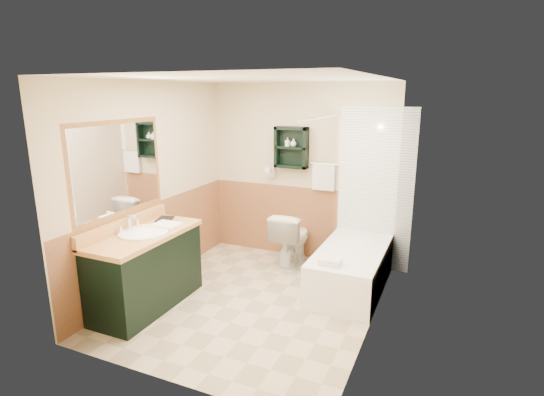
{
  "coord_description": "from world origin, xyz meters",
  "views": [
    {
      "loc": [
        1.93,
        -3.88,
        2.27
      ],
      "look_at": [
        0.15,
        0.2,
        1.15
      ],
      "focal_mm": 28.0,
      "sensor_mm": 36.0,
      "label": 1
    }
  ],
  "objects_px": {
    "vanity": "(146,270)",
    "bathtub": "(351,268)",
    "wall_shelf": "(291,147)",
    "toilet": "(292,239)",
    "hair_dryer": "(272,171)",
    "soap_bottle_b": "(293,143)",
    "soap_bottle_a": "(288,144)",
    "vanity_book": "(157,210)"
  },
  "relations": [
    {
      "from": "vanity",
      "to": "bathtub",
      "type": "bearing_deg",
      "value": 34.6
    },
    {
      "from": "wall_shelf",
      "to": "toilet",
      "type": "bearing_deg",
      "value": -65.37
    },
    {
      "from": "vanity",
      "to": "toilet",
      "type": "bearing_deg",
      "value": 59.46
    },
    {
      "from": "hair_dryer",
      "to": "vanity",
      "type": "relative_size",
      "value": 0.18
    },
    {
      "from": "hair_dryer",
      "to": "soap_bottle_b",
      "type": "distance_m",
      "value": 0.52
    },
    {
      "from": "bathtub",
      "to": "vanity",
      "type": "bearing_deg",
      "value": -145.4
    },
    {
      "from": "vanity",
      "to": "soap_bottle_b",
      "type": "relative_size",
      "value": 12.7
    },
    {
      "from": "vanity",
      "to": "wall_shelf",
      "type": "bearing_deg",
      "value": 65.47
    },
    {
      "from": "vanity",
      "to": "soap_bottle_a",
      "type": "relative_size",
      "value": 11.4
    },
    {
      "from": "hair_dryer",
      "to": "bathtub",
      "type": "relative_size",
      "value": 0.16
    },
    {
      "from": "hair_dryer",
      "to": "soap_bottle_a",
      "type": "bearing_deg",
      "value": -6.87
    },
    {
      "from": "wall_shelf",
      "to": "soap_bottle_b",
      "type": "height_order",
      "value": "wall_shelf"
    },
    {
      "from": "soap_bottle_a",
      "to": "soap_bottle_b",
      "type": "relative_size",
      "value": 1.11
    },
    {
      "from": "wall_shelf",
      "to": "soap_bottle_b",
      "type": "relative_size",
      "value": 5.31
    },
    {
      "from": "wall_shelf",
      "to": "vanity",
      "type": "distance_m",
      "value": 2.44
    },
    {
      "from": "vanity",
      "to": "vanity_book",
      "type": "bearing_deg",
      "value": 110.43
    },
    {
      "from": "hair_dryer",
      "to": "soap_bottle_a",
      "type": "relative_size",
      "value": 2.08
    },
    {
      "from": "bathtub",
      "to": "soap_bottle_a",
      "type": "height_order",
      "value": "soap_bottle_a"
    },
    {
      "from": "hair_dryer",
      "to": "vanity_book",
      "type": "distance_m",
      "value": 1.74
    },
    {
      "from": "wall_shelf",
      "to": "vanity_book",
      "type": "relative_size",
      "value": 2.45
    },
    {
      "from": "bathtub",
      "to": "hair_dryer",
      "type": "bearing_deg",
      "value": 153.45
    },
    {
      "from": "wall_shelf",
      "to": "hair_dryer",
      "type": "xyz_separation_m",
      "value": [
        -0.3,
        0.02,
        -0.35
      ]
    },
    {
      "from": "toilet",
      "to": "soap_bottle_a",
      "type": "relative_size",
      "value": 6.39
    },
    {
      "from": "wall_shelf",
      "to": "vanity_book",
      "type": "distance_m",
      "value": 1.95
    },
    {
      "from": "wall_shelf",
      "to": "bathtub",
      "type": "bearing_deg",
      "value": -31.86
    },
    {
      "from": "vanity_book",
      "to": "soap_bottle_b",
      "type": "xyz_separation_m",
      "value": [
        1.09,
        1.51,
        0.66
      ]
    },
    {
      "from": "hair_dryer",
      "to": "vanity",
      "type": "height_order",
      "value": "hair_dryer"
    },
    {
      "from": "vanity",
      "to": "soap_bottle_a",
      "type": "distance_m",
      "value": 2.43
    },
    {
      "from": "wall_shelf",
      "to": "toilet",
      "type": "relative_size",
      "value": 0.75
    },
    {
      "from": "vanity_book",
      "to": "soap_bottle_a",
      "type": "relative_size",
      "value": 1.95
    },
    {
      "from": "bathtub",
      "to": "wall_shelf",
      "type": "bearing_deg",
      "value": 148.14
    },
    {
      "from": "hair_dryer",
      "to": "toilet",
      "type": "bearing_deg",
      "value": -33.55
    },
    {
      "from": "hair_dryer",
      "to": "bathtub",
      "type": "bearing_deg",
      "value": -26.55
    },
    {
      "from": "toilet",
      "to": "soap_bottle_a",
      "type": "distance_m",
      "value": 1.27
    },
    {
      "from": "hair_dryer",
      "to": "vanity",
      "type": "distance_m",
      "value": 2.22
    },
    {
      "from": "hair_dryer",
      "to": "soap_bottle_a",
      "type": "distance_m",
      "value": 0.46
    },
    {
      "from": "bathtub",
      "to": "vanity_book",
      "type": "bearing_deg",
      "value": -157.08
    },
    {
      "from": "soap_bottle_a",
      "to": "vanity",
      "type": "bearing_deg",
      "value": -113.33
    },
    {
      "from": "wall_shelf",
      "to": "soap_bottle_a",
      "type": "xyz_separation_m",
      "value": [
        -0.05,
        -0.01,
        0.04
      ]
    },
    {
      "from": "toilet",
      "to": "bathtub",
      "type": "bearing_deg",
      "value": 156.66
    },
    {
      "from": "bathtub",
      "to": "toilet",
      "type": "relative_size",
      "value": 2.03
    },
    {
      "from": "vanity",
      "to": "toilet",
      "type": "xyz_separation_m",
      "value": [
        1.01,
        1.71,
        -0.06
      ]
    }
  ]
}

